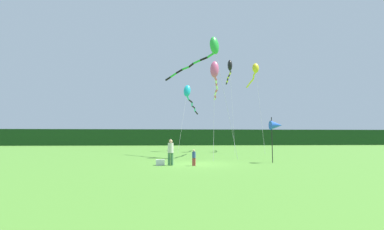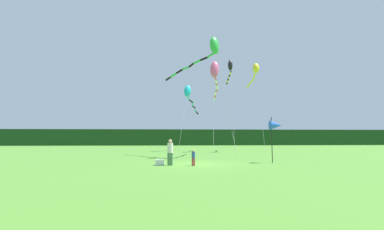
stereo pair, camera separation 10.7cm
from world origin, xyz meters
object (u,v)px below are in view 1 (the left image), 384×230
object	(u,v)px
kite_yellow	(255,70)
kite_black	(230,67)
cooler_box	(160,162)
banner_flag_pole	(276,126)
person_adult	(171,151)
kite_green	(210,49)
kite_rainbow	(215,74)
person_child	(194,157)
kite_cyan	(188,94)

from	to	relation	value
kite_yellow	kite_black	distance (m)	3.40
kite_yellow	kite_black	xyz separation A→B (m)	(-3.36, 0.34, 0.43)
cooler_box	banner_flag_pole	distance (m)	8.95
person_adult	kite_green	distance (m)	12.30
kite_rainbow	kite_black	distance (m)	10.85
cooler_box	kite_green	distance (m)	13.04
kite_green	person_child	bearing A→B (deg)	-106.51
person_child	kite_cyan	size ratio (longest dim) A/B	0.10
kite_green	kite_cyan	bearing A→B (deg)	97.78
cooler_box	kite_cyan	size ratio (longest dim) A/B	0.05
kite_black	person_child	bearing A→B (deg)	-110.67
cooler_box	kite_cyan	world-z (taller)	kite_cyan
person_adult	kite_black	bearing A→B (deg)	64.29
person_adult	banner_flag_pole	size ratio (longest dim) A/B	0.51
banner_flag_pole	kite_green	world-z (taller)	kite_green
kite_green	kite_black	xyz separation A→B (m)	(4.02, 9.10, 0.82)
person_adult	cooler_box	world-z (taller)	person_adult
person_child	kite_yellow	xyz separation A→B (m)	(9.53, 16.01, 10.25)
banner_flag_pole	person_adult	bearing A→B (deg)	-170.84
person_adult	kite_cyan	size ratio (longest dim) A/B	0.16
cooler_box	kite_green	size ratio (longest dim) A/B	0.05
banner_flag_pole	kite_green	size ratio (longest dim) A/B	0.29
cooler_box	kite_green	xyz separation A→B (m)	(4.37, 6.72, 10.28)
kite_cyan	kite_black	distance (m)	6.68
person_child	banner_flag_pole	xyz separation A→B (m)	(6.29, 1.61, 2.14)
person_child	banner_flag_pole	size ratio (longest dim) A/B	0.32
kite_rainbow	kite_cyan	bearing A→B (deg)	99.39
person_adult	kite_rainbow	world-z (taller)	kite_rainbow
kite_rainbow	person_child	bearing A→B (deg)	-110.78
banner_flag_pole	kite_yellow	bearing A→B (deg)	77.34
person_adult	kite_green	world-z (taller)	kite_green
cooler_box	kite_black	size ratio (longest dim) A/B	0.05
kite_green	kite_cyan	xyz separation A→B (m)	(-1.49, 10.87, -2.52)
person_adult	kite_rainbow	bearing A→B (deg)	57.34
kite_green	kite_black	bearing A→B (deg)	66.17
banner_flag_pole	kite_rainbow	size ratio (longest dim) A/B	0.37
kite_rainbow	kite_yellow	bearing A→B (deg)	53.10
person_child	kite_green	bearing A→B (deg)	73.49
person_child	cooler_box	world-z (taller)	person_child
person_adult	banner_flag_pole	xyz separation A→B (m)	(7.83, 1.26, 1.77)
cooler_box	kite_black	distance (m)	21.07
kite_black	person_adult	bearing A→B (deg)	-115.71
kite_green	kite_yellow	distance (m)	11.46
cooler_box	person_adult	bearing A→B (deg)	-14.54
banner_flag_pole	kite_cyan	distance (m)	18.20
kite_yellow	kite_rainbow	xyz separation A→B (m)	(-6.98, -9.30, -2.99)
banner_flag_pole	kite_black	distance (m)	17.04
cooler_box	kite_yellow	xyz separation A→B (m)	(11.75, 15.49, 10.67)
person_adult	kite_cyan	xyz separation A→B (m)	(2.20, 17.77, 6.98)
cooler_box	kite_black	world-z (taller)	kite_black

